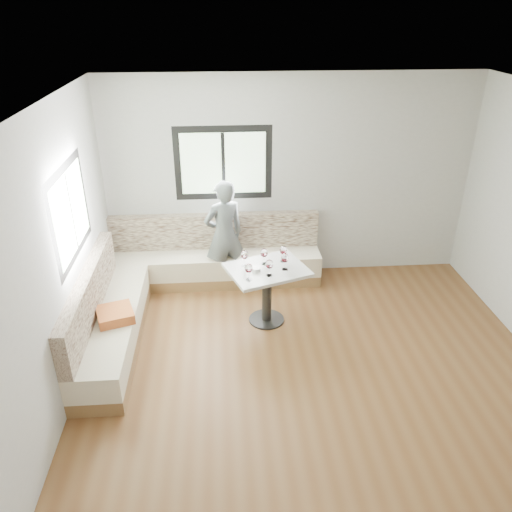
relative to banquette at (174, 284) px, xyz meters
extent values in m
cube|color=brown|center=(1.59, -1.63, -0.33)|extent=(5.00, 5.00, 0.01)
cube|color=white|center=(1.59, -1.63, 2.47)|extent=(5.00, 5.00, 0.01)
cube|color=#B7B7B2|center=(1.59, 0.87, 1.07)|extent=(5.00, 0.01, 2.80)
cube|color=#B7B7B2|center=(-0.91, -1.63, 1.07)|extent=(0.01, 5.00, 2.80)
cube|color=black|center=(0.69, 0.86, 1.32)|extent=(1.30, 0.02, 1.00)
cube|color=black|center=(-0.90, -0.73, 1.32)|extent=(0.02, 1.30, 1.00)
cube|color=brown|center=(0.54, 0.60, -0.25)|extent=(2.90, 0.55, 0.16)
cube|color=#F1E8C9|center=(0.54, 0.60, -0.03)|extent=(2.90, 0.55, 0.29)
cube|color=beige|center=(0.54, 0.80, 0.37)|extent=(2.90, 0.14, 0.50)
cube|color=brown|center=(-0.64, -0.80, -0.25)|extent=(0.55, 2.25, 0.16)
cube|color=#F1E8C9|center=(-0.64, -0.80, -0.03)|extent=(0.55, 2.25, 0.29)
cube|color=beige|center=(-0.84, -0.80, 0.37)|extent=(0.14, 2.25, 0.50)
cube|color=#B96820|center=(-0.56, -0.92, 0.17)|extent=(0.47, 0.47, 0.11)
cylinder|color=black|center=(1.16, -0.42, -0.32)|extent=(0.44, 0.44, 0.02)
cylinder|color=black|center=(1.16, -0.42, 0.02)|extent=(0.12, 0.12, 0.70)
cube|color=silver|center=(1.16, -0.42, 0.39)|extent=(1.08, 0.96, 0.04)
imported|color=#535A5C|center=(0.67, 0.51, 0.44)|extent=(0.66, 0.56, 1.53)
cylinder|color=white|center=(1.03, -0.47, 0.43)|extent=(0.11, 0.11, 0.04)
sphere|color=black|center=(1.04, -0.46, 0.44)|extent=(0.02, 0.02, 0.02)
sphere|color=black|center=(1.01, -0.46, 0.44)|extent=(0.02, 0.02, 0.02)
sphere|color=black|center=(1.03, -0.48, 0.44)|extent=(0.02, 0.02, 0.02)
cylinder|color=white|center=(0.93, -0.68, 0.41)|extent=(0.07, 0.07, 0.01)
cylinder|color=white|center=(0.93, -0.68, 0.46)|extent=(0.01, 0.01, 0.09)
ellipsoid|color=white|center=(0.93, -0.68, 0.56)|extent=(0.09, 0.09, 0.11)
cylinder|color=#4A050D|center=(0.93, -0.68, 0.53)|extent=(0.06, 0.06, 0.02)
cylinder|color=white|center=(1.17, -0.60, 0.41)|extent=(0.07, 0.07, 0.01)
cylinder|color=white|center=(1.17, -0.60, 0.46)|extent=(0.01, 0.01, 0.09)
ellipsoid|color=white|center=(1.17, -0.60, 0.56)|extent=(0.09, 0.09, 0.11)
cylinder|color=#4A050D|center=(1.17, -0.60, 0.53)|extent=(0.06, 0.06, 0.02)
cylinder|color=white|center=(1.37, -0.46, 0.41)|extent=(0.07, 0.07, 0.01)
cylinder|color=white|center=(1.37, -0.46, 0.46)|extent=(0.01, 0.01, 0.09)
ellipsoid|color=white|center=(1.37, -0.46, 0.56)|extent=(0.09, 0.09, 0.11)
cylinder|color=#4A050D|center=(1.37, -0.46, 0.53)|extent=(0.06, 0.06, 0.02)
cylinder|color=white|center=(1.13, -0.30, 0.41)|extent=(0.07, 0.07, 0.01)
cylinder|color=white|center=(1.13, -0.30, 0.46)|extent=(0.01, 0.01, 0.09)
ellipsoid|color=white|center=(1.13, -0.30, 0.56)|extent=(0.09, 0.09, 0.11)
cylinder|color=#4A050D|center=(1.13, -0.30, 0.53)|extent=(0.06, 0.06, 0.02)
cylinder|color=white|center=(1.37, -0.25, 0.41)|extent=(0.07, 0.07, 0.01)
cylinder|color=white|center=(1.37, -0.25, 0.46)|extent=(0.01, 0.01, 0.09)
ellipsoid|color=white|center=(1.37, -0.25, 0.56)|extent=(0.09, 0.09, 0.11)
cylinder|color=#4A050D|center=(1.37, -0.25, 0.53)|extent=(0.06, 0.06, 0.02)
cylinder|color=white|center=(0.90, -0.34, 0.41)|extent=(0.07, 0.07, 0.01)
cylinder|color=white|center=(0.90, -0.34, 0.46)|extent=(0.01, 0.01, 0.09)
ellipsoid|color=white|center=(0.90, -0.34, 0.56)|extent=(0.09, 0.09, 0.11)
cylinder|color=#4A050D|center=(0.90, -0.34, 0.53)|extent=(0.06, 0.06, 0.02)
camera|label=1|loc=(0.64, -5.59, 3.25)|focal=35.00mm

